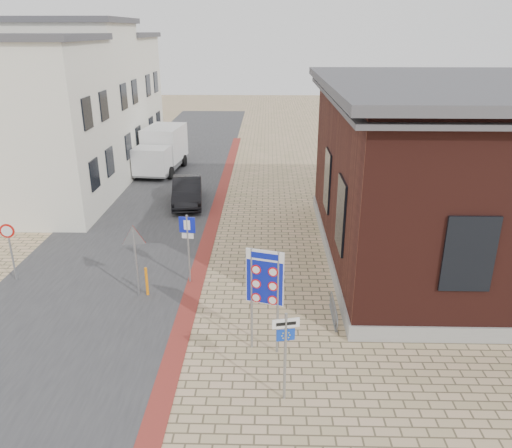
% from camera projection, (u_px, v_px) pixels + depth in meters
% --- Properties ---
extents(ground, '(120.00, 120.00, 0.00)m').
position_uv_depth(ground, '(246.00, 360.00, 13.66)').
color(ground, tan).
rests_on(ground, ground).
extents(road_strip, '(7.00, 60.00, 0.02)m').
position_uv_depth(road_strip, '(159.00, 192.00, 27.75)').
color(road_strip, '#38383A').
rests_on(road_strip, ground).
extents(curb_strip, '(0.60, 40.00, 0.02)m').
position_uv_depth(curb_strip, '(212.00, 226.00, 23.01)').
color(curb_strip, maroon).
rests_on(curb_strip, ground).
extents(brick_building, '(13.00, 13.00, 6.80)m').
position_uv_depth(brick_building, '(492.00, 171.00, 18.71)').
color(brick_building, gray).
rests_on(brick_building, ground).
extents(townhouse_near, '(7.40, 6.40, 8.30)m').
position_uv_depth(townhouse_near, '(24.00, 127.00, 23.57)').
color(townhouse_near, white).
rests_on(townhouse_near, ground).
extents(townhouse_mid, '(7.40, 6.40, 9.10)m').
position_uv_depth(townhouse_mid, '(70.00, 101.00, 29.01)').
color(townhouse_mid, white).
rests_on(townhouse_mid, ground).
extents(townhouse_far, '(7.40, 6.40, 8.30)m').
position_uv_depth(townhouse_far, '(103.00, 96.00, 34.75)').
color(townhouse_far, white).
rests_on(townhouse_far, ground).
extents(bike_rack, '(0.08, 1.80, 0.60)m').
position_uv_depth(bike_rack, '(334.00, 311.00, 15.55)').
color(bike_rack, slate).
rests_on(bike_rack, ground).
extents(sedan, '(1.97, 4.31, 1.37)m').
position_uv_depth(sedan, '(187.00, 191.00, 25.73)').
color(sedan, black).
rests_on(sedan, ground).
extents(box_truck, '(2.63, 5.41, 2.73)m').
position_uv_depth(box_truck, '(162.00, 150.00, 31.44)').
color(box_truck, slate).
rests_on(box_truck, ground).
extents(border_sign, '(1.02, 0.34, 3.08)m').
position_uv_depth(border_sign, '(265.00, 279.00, 13.31)').
color(border_sign, gray).
rests_on(border_sign, ground).
extents(essen_sign, '(0.64, 0.17, 2.40)m').
position_uv_depth(essen_sign, '(285.00, 344.00, 11.66)').
color(essen_sign, gray).
rests_on(essen_sign, ground).
extents(parking_sign, '(0.56, 0.11, 2.56)m').
position_uv_depth(parking_sign, '(188.00, 237.00, 17.26)').
color(parking_sign, gray).
rests_on(parking_sign, ground).
extents(yield_sign, '(0.88, 0.21, 2.50)m').
position_uv_depth(yield_sign, '(134.00, 244.00, 16.31)').
color(yield_sign, gray).
rests_on(yield_sign, ground).
extents(speed_sign, '(0.51, 0.08, 2.18)m').
position_uv_depth(speed_sign, '(10.00, 243.00, 17.51)').
color(speed_sign, gray).
rests_on(speed_sign, ground).
extents(bollard, '(0.12, 0.12, 1.03)m').
position_uv_depth(bollard, '(147.00, 282.00, 16.82)').
color(bollard, orange).
rests_on(bollard, ground).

